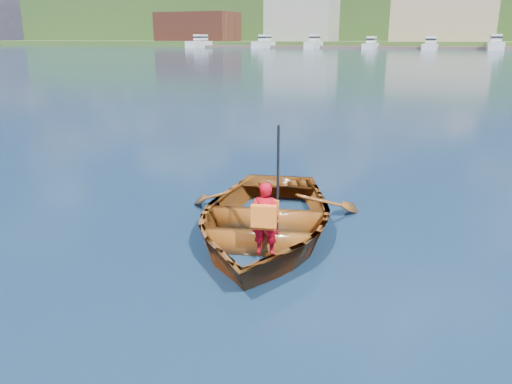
{
  "coord_description": "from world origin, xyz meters",
  "views": [
    {
      "loc": [
        1.67,
        -6.3,
        2.95
      ],
      "look_at": [
        -1.04,
        0.47,
        0.7
      ],
      "focal_mm": 35.0,
      "sensor_mm": 36.0,
      "label": 1
    }
  ],
  "objects_px": {
    "rowboat": "(264,218)",
    "dock": "(456,48)",
    "child_paddler": "(265,218)",
    "marina_yachts": "(425,44)"
  },
  "relations": [
    {
      "from": "child_paddler",
      "to": "dock",
      "type": "distance_m",
      "value": 148.38
    },
    {
      "from": "child_paddler",
      "to": "marina_yachts",
      "type": "bearing_deg",
      "value": 93.08
    },
    {
      "from": "rowboat",
      "to": "dock",
      "type": "xyz_separation_m",
      "value": [
        0.63,
        147.53,
        0.11
      ]
    },
    {
      "from": "dock",
      "to": "marina_yachts",
      "type": "height_order",
      "value": "marina_yachts"
    },
    {
      "from": "child_paddler",
      "to": "marina_yachts",
      "type": "distance_m",
      "value": 143.91
    },
    {
      "from": "rowboat",
      "to": "dock",
      "type": "height_order",
      "value": "dock"
    },
    {
      "from": "rowboat",
      "to": "child_paddler",
      "type": "relative_size",
      "value": 2.74
    },
    {
      "from": "child_paddler",
      "to": "dock",
      "type": "height_order",
      "value": "child_paddler"
    },
    {
      "from": "dock",
      "to": "marina_yachts",
      "type": "distance_m",
      "value": 9.33
    },
    {
      "from": "rowboat",
      "to": "marina_yachts",
      "type": "height_order",
      "value": "marina_yachts"
    }
  ]
}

